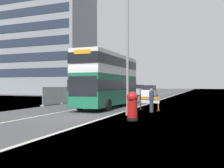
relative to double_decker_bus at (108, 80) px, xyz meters
The scene contains 11 objects.
ground 7.70m from the double_decker_bus, 82.52° to the right, with size 140.00×280.00×0.10m.
double_decker_bus is the anchor object (origin of this frame).
lamppost_foreground 6.37m from the double_decker_bus, 55.41° to the right, with size 0.29×0.70×9.07m.
red_pillar_postbox 8.87m from the double_decker_bus, 58.64° to the right, with size 0.66×0.66×1.72m.
roadworks_barrier 4.76m from the double_decker_bus, 16.32° to the right, with size 1.85×0.87×1.14m.
construction_site_fence 14.17m from the double_decker_bus, 117.84° to the left, with size 0.44×27.40×1.97m.
car_oncoming_near 17.58m from the double_decker_bus, 89.59° to the left, with size 2.05×4.03×2.10m.
car_receding_mid 27.25m from the double_decker_bus, 99.10° to the left, with size 2.10×4.56×2.22m.
bare_tree_far_verge_near 31.41m from the double_decker_bus, 115.05° to the left, with size 2.59×2.41×4.30m.
pedestrian_at_kerb 5.63m from the double_decker_bus, 29.56° to the right, with size 0.34×0.34×1.85m.
backdrop_office_block 43.12m from the double_decker_bus, 135.87° to the left, with size 25.56×12.39×27.16m.
Camera 1 is at (8.23, -14.23, 2.09)m, focal length 39.46 mm.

